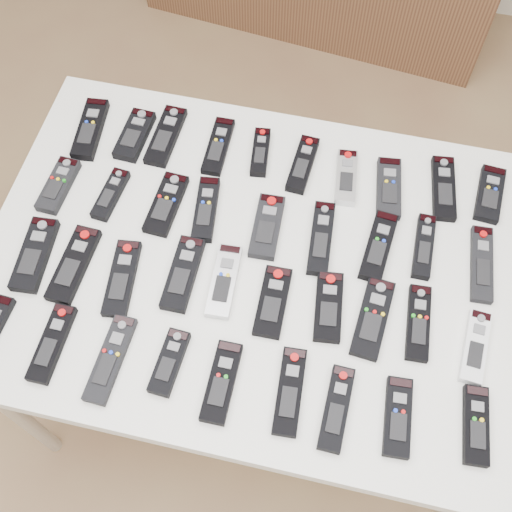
% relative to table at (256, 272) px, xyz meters
% --- Properties ---
extents(ground, '(4.00, 4.00, 0.00)m').
position_rel_table_xyz_m(ground, '(0.11, -0.07, -0.72)').
color(ground, brown).
rests_on(ground, ground).
extents(table, '(1.25, 0.88, 0.78)m').
position_rel_table_xyz_m(table, '(0.00, 0.00, 0.00)').
color(table, white).
rests_on(table, ground).
extents(remote_0, '(0.08, 0.19, 0.02)m').
position_rel_table_xyz_m(remote_0, '(-0.49, 0.27, 0.07)').
color(remote_0, black).
rests_on(remote_0, table).
extents(remote_1, '(0.07, 0.16, 0.02)m').
position_rel_table_xyz_m(remote_1, '(-0.38, 0.28, 0.07)').
color(remote_1, black).
rests_on(remote_1, table).
extents(remote_2, '(0.06, 0.18, 0.02)m').
position_rel_table_xyz_m(remote_2, '(-0.30, 0.29, 0.07)').
color(remote_2, black).
rests_on(remote_2, table).
extents(remote_3, '(0.05, 0.17, 0.02)m').
position_rel_table_xyz_m(remote_3, '(-0.16, 0.29, 0.07)').
color(remote_3, black).
rests_on(remote_3, table).
extents(remote_4, '(0.06, 0.14, 0.02)m').
position_rel_table_xyz_m(remote_4, '(-0.06, 0.30, 0.07)').
color(remote_4, black).
rests_on(remote_4, table).
extents(remote_5, '(0.06, 0.17, 0.02)m').
position_rel_table_xyz_m(remote_5, '(0.05, 0.28, 0.07)').
color(remote_5, black).
rests_on(remote_5, table).
extents(remote_6, '(0.06, 0.16, 0.02)m').
position_rel_table_xyz_m(remote_6, '(0.16, 0.27, 0.07)').
color(remote_6, '#B7B7BC').
rests_on(remote_6, table).
extents(remote_7, '(0.07, 0.17, 0.02)m').
position_rel_table_xyz_m(remote_7, '(0.27, 0.26, 0.07)').
color(remote_7, black).
rests_on(remote_7, table).
extents(remote_8, '(0.07, 0.18, 0.02)m').
position_rel_table_xyz_m(remote_8, '(0.40, 0.29, 0.07)').
color(remote_8, black).
rests_on(remote_8, table).
extents(remote_9, '(0.07, 0.16, 0.02)m').
position_rel_table_xyz_m(remote_9, '(0.51, 0.29, 0.07)').
color(remote_9, black).
rests_on(remote_9, table).
extents(remote_10, '(0.06, 0.16, 0.02)m').
position_rel_table_xyz_m(remote_10, '(-0.51, 0.09, 0.07)').
color(remote_10, black).
rests_on(remote_10, table).
extents(remote_11, '(0.05, 0.15, 0.02)m').
position_rel_table_xyz_m(remote_11, '(-0.38, 0.09, 0.07)').
color(remote_11, black).
rests_on(remote_11, table).
extents(remote_12, '(0.07, 0.17, 0.02)m').
position_rel_table_xyz_m(remote_12, '(-0.24, 0.10, 0.07)').
color(remote_12, black).
rests_on(remote_12, table).
extents(remote_13, '(0.07, 0.18, 0.02)m').
position_rel_table_xyz_m(remote_13, '(-0.14, 0.10, 0.07)').
color(remote_13, black).
rests_on(remote_13, table).
extents(remote_14, '(0.07, 0.17, 0.02)m').
position_rel_table_xyz_m(remote_14, '(0.01, 0.09, 0.07)').
color(remote_14, black).
rests_on(remote_14, table).
extents(remote_15, '(0.06, 0.19, 0.02)m').
position_rel_table_xyz_m(remote_15, '(0.14, 0.08, 0.07)').
color(remote_15, black).
rests_on(remote_15, table).
extents(remote_16, '(0.07, 0.18, 0.02)m').
position_rel_table_xyz_m(remote_16, '(0.27, 0.09, 0.07)').
color(remote_16, black).
rests_on(remote_16, table).
extents(remote_17, '(0.04, 0.16, 0.02)m').
position_rel_table_xyz_m(remote_17, '(0.37, 0.11, 0.07)').
color(remote_17, black).
rests_on(remote_17, table).
extents(remote_18, '(0.06, 0.19, 0.02)m').
position_rel_table_xyz_m(remote_18, '(0.50, 0.10, 0.07)').
color(remote_18, black).
rests_on(remote_18, table).
extents(remote_19, '(0.08, 0.19, 0.02)m').
position_rel_table_xyz_m(remote_19, '(-0.49, -0.10, 0.07)').
color(remote_19, black).
rests_on(remote_19, table).
extents(remote_20, '(0.07, 0.19, 0.02)m').
position_rel_table_xyz_m(remote_20, '(-0.40, -0.11, 0.07)').
color(remote_20, black).
rests_on(remote_20, table).
extents(remote_21, '(0.08, 0.19, 0.02)m').
position_rel_table_xyz_m(remote_21, '(-0.28, -0.12, 0.07)').
color(remote_21, black).
rests_on(remote_21, table).
extents(remote_22, '(0.06, 0.18, 0.02)m').
position_rel_table_xyz_m(remote_22, '(-0.15, -0.08, 0.07)').
color(remote_22, black).
rests_on(remote_22, table).
extents(remote_23, '(0.06, 0.18, 0.02)m').
position_rel_table_xyz_m(remote_23, '(-0.06, -0.07, 0.07)').
color(remote_23, '#B7B7BC').
rests_on(remote_23, table).
extents(remote_24, '(0.06, 0.17, 0.02)m').
position_rel_table_xyz_m(remote_24, '(0.06, -0.10, 0.07)').
color(remote_24, black).
rests_on(remote_24, table).
extents(remote_25, '(0.08, 0.17, 0.02)m').
position_rel_table_xyz_m(remote_25, '(0.18, -0.08, 0.07)').
color(remote_25, black).
rests_on(remote_25, table).
extents(remote_26, '(0.08, 0.19, 0.02)m').
position_rel_table_xyz_m(remote_26, '(0.28, -0.09, 0.07)').
color(remote_26, black).
rests_on(remote_26, table).
extents(remote_27, '(0.06, 0.18, 0.02)m').
position_rel_table_xyz_m(remote_27, '(0.38, -0.08, 0.07)').
color(remote_27, black).
rests_on(remote_27, table).
extents(remote_28, '(0.06, 0.17, 0.02)m').
position_rel_table_xyz_m(remote_28, '(0.50, -0.11, 0.07)').
color(remote_28, silver).
rests_on(remote_28, table).
extents(remote_30, '(0.05, 0.18, 0.02)m').
position_rel_table_xyz_m(remote_30, '(-0.38, -0.30, 0.07)').
color(remote_30, black).
rests_on(remote_30, table).
extents(remote_31, '(0.06, 0.20, 0.02)m').
position_rel_table_xyz_m(remote_31, '(-0.24, -0.30, 0.07)').
color(remote_31, black).
rests_on(remote_31, table).
extents(remote_32, '(0.05, 0.14, 0.02)m').
position_rel_table_xyz_m(remote_32, '(-0.12, -0.28, 0.07)').
color(remote_32, black).
rests_on(remote_32, table).
extents(remote_33, '(0.05, 0.17, 0.02)m').
position_rel_table_xyz_m(remote_33, '(-0.00, -0.30, 0.07)').
color(remote_33, black).
rests_on(remote_33, table).
extents(remote_34, '(0.06, 0.18, 0.02)m').
position_rel_table_xyz_m(remote_34, '(0.14, -0.29, 0.07)').
color(remote_34, black).
rests_on(remote_34, table).
extents(remote_35, '(0.05, 0.17, 0.02)m').
position_rel_table_xyz_m(remote_35, '(0.23, -0.30, 0.07)').
color(remote_35, black).
rests_on(remote_35, table).
extents(remote_36, '(0.06, 0.16, 0.02)m').
position_rel_table_xyz_m(remote_36, '(0.36, -0.29, 0.07)').
color(remote_36, black).
rests_on(remote_36, table).
extents(remote_37, '(0.06, 0.16, 0.02)m').
position_rel_table_xyz_m(remote_37, '(0.51, -0.27, 0.07)').
color(remote_37, black).
rests_on(remote_37, table).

